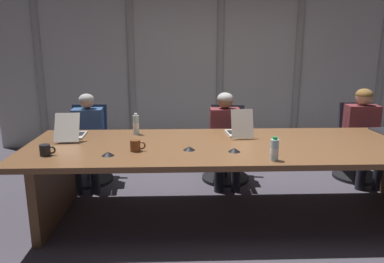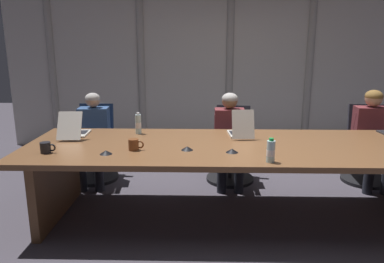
{
  "view_description": "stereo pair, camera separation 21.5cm",
  "coord_description": "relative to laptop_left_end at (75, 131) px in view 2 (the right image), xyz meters",
  "views": [
    {
      "loc": [
        -0.59,
        -3.41,
        1.71
      ],
      "look_at": [
        -0.46,
        0.12,
        0.86
      ],
      "focal_mm": 34.32,
      "sensor_mm": 36.0,
      "label": 1
    },
    {
      "loc": [
        -0.37,
        -3.41,
        1.71
      ],
      "look_at": [
        -0.46,
        0.12,
        0.86
      ],
      "focal_mm": 34.32,
      "sensor_mm": 36.0,
      "label": 2
    }
  ],
  "objects": [
    {
      "name": "conference_mic_left_side",
      "position": [
        0.49,
        -0.63,
        -0.04
      ],
      "size": [
        0.11,
        0.11,
        0.03
      ],
      "primitive_type": "cone",
      "color": "black",
      "rests_on": "conference_table"
    },
    {
      "name": "water_bottle_secondary",
      "position": [
        0.65,
        0.13,
        0.05
      ],
      "size": [
        0.06,
        0.06,
        0.23
      ],
      "color": "silver",
      "rests_on": "conference_table"
    },
    {
      "name": "coffee_mug_near",
      "position": [
        0.72,
        -0.5,
        -0.0
      ],
      "size": [
        0.14,
        0.09,
        0.1
      ],
      "color": "brown",
      "rests_on": "conference_table"
    },
    {
      "name": "office_chair_left_end",
      "position": [
        -0.04,
        0.8,
        -0.46
      ],
      "size": [
        0.6,
        0.6,
        0.95
      ],
      "rotation": [
        0.0,
        0.0,
        -1.57
      ],
      "color": "navy",
      "rests_on": "ground_plane"
    },
    {
      "name": "person_center",
      "position": [
        3.39,
        0.64,
        -0.15
      ],
      "size": [
        0.42,
        0.56,
        1.17
      ],
      "rotation": [
        0.0,
        0.0,
        -1.64
      ],
      "color": "brown",
      "rests_on": "ground_plane"
    },
    {
      "name": "conference_table",
      "position": [
        1.7,
        -0.29,
        -0.2
      ],
      "size": [
        4.13,
        1.31,
        0.76
      ],
      "color": "brown",
      "rests_on": "ground_plane"
    },
    {
      "name": "laptop_left_end",
      "position": [
        0.0,
        0.0,
        0.0
      ],
      "size": [
        0.26,
        0.48,
        0.28
      ],
      "rotation": [
        0.0,
        0.0,
        1.63
      ],
      "color": "beige",
      "rests_on": "conference_table"
    },
    {
      "name": "curtain_backdrop",
      "position": [
        1.7,
        2.36,
        0.64
      ],
      "size": [
        7.1,
        0.17,
        2.91
      ],
      "color": "beige",
      "rests_on": "ground_plane"
    },
    {
      "name": "person_left_end",
      "position": [
        0.0,
        0.63,
        -0.19
      ],
      "size": [
        0.4,
        0.57,
        1.12
      ],
      "rotation": [
        0.0,
        0.0,
        -1.49
      ],
      "color": "#335184",
      "rests_on": "ground_plane"
    },
    {
      "name": "office_chair_center",
      "position": [
        3.43,
        0.8,
        -0.46
      ],
      "size": [
        0.6,
        0.6,
        0.95
      ],
      "rotation": [
        0.0,
        0.0,
        -1.66
      ],
      "color": "#2D2D38",
      "rests_on": "ground_plane"
    },
    {
      "name": "coffee_mug_far",
      "position": [
        -0.05,
        -0.6,
        -0.01
      ],
      "size": [
        0.14,
        0.09,
        0.1
      ],
      "color": "black",
      "rests_on": "conference_table"
    },
    {
      "name": "laptop_left_mid",
      "position": [
        1.74,
        0.04,
        0.0
      ],
      "size": [
        0.25,
        0.42,
        0.3
      ],
      "rotation": [
        0.0,
        0.0,
        1.65
      ],
      "color": "beige",
      "rests_on": "conference_table"
    },
    {
      "name": "person_left_mid",
      "position": [
        1.67,
        0.63,
        -0.18
      ],
      "size": [
        0.37,
        0.55,
        1.13
      ],
      "rotation": [
        0.0,
        0.0,
        -1.58
      ],
      "color": "brown",
      "rests_on": "ground_plane"
    },
    {
      "name": "water_bottle_primary",
      "position": [
        1.9,
        -0.81,
        0.04
      ],
      "size": [
        0.07,
        0.07,
        0.2
      ],
      "color": "silver",
      "rests_on": "conference_table"
    },
    {
      "name": "office_chair_left_mid",
      "position": [
        1.71,
        0.79,
        -0.47
      ],
      "size": [
        0.6,
        0.61,
        0.93
      ],
      "rotation": [
        0.0,
        0.0,
        -1.74
      ],
      "color": "#2D2D38",
      "rests_on": "ground_plane"
    },
    {
      "name": "conference_mic_middle",
      "position": [
        1.6,
        -0.55,
        -0.04
      ],
      "size": [
        0.11,
        0.11,
        0.03
      ],
      "primitive_type": "cone",
      "color": "black",
      "rests_on": "conference_table"
    },
    {
      "name": "conference_mic_right_side",
      "position": [
        1.2,
        -0.48,
        -0.04
      ],
      "size": [
        0.11,
        0.11,
        0.03
      ],
      "primitive_type": "cone",
      "color": "black",
      "rests_on": "conference_table"
    },
    {
      "name": "ground_plane",
      "position": [
        1.7,
        -0.29,
        -0.81
      ],
      "size": [
        14.2,
        14.2,
        0.0
      ],
      "primitive_type": "plane",
      "color": "#47424C"
    }
  ]
}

